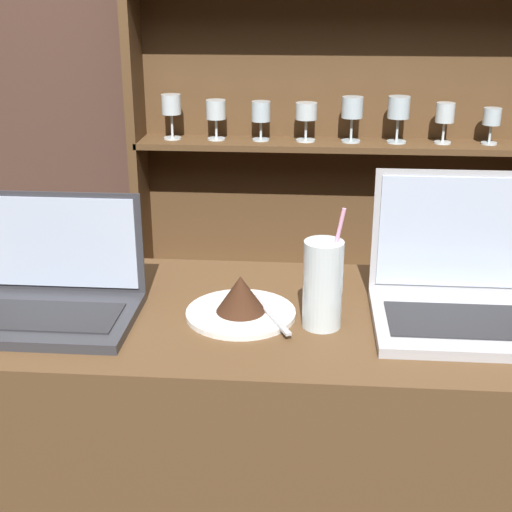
{
  "coord_description": "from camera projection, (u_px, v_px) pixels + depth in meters",
  "views": [
    {
      "loc": [
        -0.02,
        -0.95,
        1.53
      ],
      "look_at": [
        -0.11,
        0.28,
        1.06
      ],
      "focal_mm": 50.0,
      "sensor_mm": 36.0,
      "label": 1
    }
  ],
  "objects": [
    {
      "name": "cake_plate",
      "position": [
        241.0,
        302.0,
        1.3
      ],
      "size": [
        0.2,
        0.2,
        0.08
      ],
      "color": "white",
      "rests_on": "bar_counter"
    },
    {
      "name": "laptop_far",
      "position": [
        459.0,
        289.0,
        1.28
      ],
      "size": [
        0.31,
        0.25,
        0.25
      ],
      "color": "#ADADB2",
      "rests_on": "bar_counter"
    },
    {
      "name": "back_wall",
      "position": [
        320.0,
        42.0,
        2.34
      ],
      "size": [
        7.0,
        0.06,
        2.7
      ],
      "color": "#4C3328",
      "rests_on": "ground_plane"
    },
    {
      "name": "laptop_near",
      "position": [
        52.0,
        291.0,
        1.3
      ],
      "size": [
        0.31,
        0.22,
        0.21
      ],
      "color": "#333338",
      "rests_on": "bar_counter"
    },
    {
      "name": "back_shelf",
      "position": [
        346.0,
        157.0,
        2.39
      ],
      "size": [
        1.45,
        0.18,
        1.88
      ],
      "color": "brown",
      "rests_on": "ground_plane"
    },
    {
      "name": "water_glass",
      "position": [
        323.0,
        284.0,
        1.24
      ],
      "size": [
        0.07,
        0.07,
        0.22
      ],
      "color": "silver",
      "rests_on": "bar_counter"
    }
  ]
}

